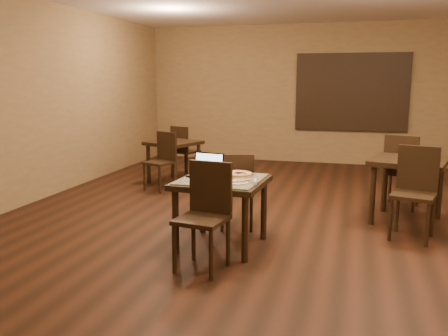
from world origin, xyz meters
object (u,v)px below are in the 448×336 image
(other_table_b_chair_far, at_px, (183,148))
(tiled_table, at_px, (222,188))
(other_table_a, at_px, (408,170))
(other_table_b_chair_near, at_px, (163,157))
(other_table_a_chair_near, at_px, (415,187))
(chair_main_far, at_px, (237,187))
(chair_main_near, at_px, (206,209))
(other_table_b, at_px, (174,148))
(laptop, at_px, (207,170))
(pizza_pan, at_px, (238,175))
(other_table_a_chair_far, at_px, (402,168))

(other_table_b_chair_far, bearing_deg, tiled_table, 137.21)
(other_table_a, bearing_deg, other_table_b_chair_near, -178.05)
(other_table_a_chair_near, xyz_separation_m, other_table_b_chair_near, (-3.77, 1.49, -0.06))
(other_table_a, xyz_separation_m, other_table_b_chair_far, (-3.81, 1.99, -0.14))
(chair_main_far, relative_size, other_table_a_chair_near, 0.89)
(other_table_a, bearing_deg, other_table_b_chair_far, 167.32)
(chair_main_far, bearing_deg, tiled_table, 76.26)
(chair_main_far, bearing_deg, other_table_a_chair_near, 175.95)
(chair_main_near, distance_m, other_table_b, 3.98)
(laptop, xyz_separation_m, other_table_b, (-1.54, 2.85, -0.21))
(pizza_pan, distance_m, other_table_a, 2.32)
(other_table_a_chair_far, bearing_deg, chair_main_far, 52.38)
(other_table_a, relative_size, other_table_b, 1.05)
(laptop, height_order, other_table_a_chair_near, other_table_a_chair_near)
(other_table_a, bearing_deg, laptop, -132.70)
(tiled_table, distance_m, chair_main_near, 0.61)
(other_table_b, bearing_deg, other_table_b_chair_far, 113.58)
(chair_main_far, xyz_separation_m, other_table_b_chair_far, (-1.78, 2.90, 0.01))
(tiled_table, relative_size, other_table_b_chair_near, 1.01)
(other_table_b_chair_near, bearing_deg, other_table_a_chair_near, -0.90)
(other_table_b_chair_far, bearing_deg, other_table_a_chair_near, 166.30)
(tiled_table, distance_m, other_table_a_chair_near, 2.26)
(chair_main_near, xyz_separation_m, pizza_pan, (0.11, 0.85, 0.18))
(laptop, xyz_separation_m, pizza_pan, (0.32, 0.13, -0.06))
(chair_main_near, xyz_separation_m, other_table_a, (2.03, 2.14, 0.10))
(chair_main_far, relative_size, other_table_b_chair_near, 0.99)
(other_table_a, xyz_separation_m, other_table_b_chair_near, (-3.75, 0.86, -0.14))
(chair_main_near, bearing_deg, laptop, 115.15)
(laptop, bearing_deg, other_table_b, 128.50)
(tiled_table, height_order, other_table_b_chair_near, other_table_b_chair_near)
(chair_main_far, relative_size, other_table_b, 0.93)
(laptop, relative_size, pizza_pan, 1.06)
(other_table_b, relative_size, other_table_b_chair_near, 1.06)
(tiled_table, xyz_separation_m, other_table_a_chair_far, (2.02, 2.15, -0.06))
(other_table_a, height_order, other_table_a_chair_near, other_table_a_chair_near)
(other_table_a_chair_near, relative_size, other_table_b_chair_near, 1.11)
(other_table_a, distance_m, other_table_b_chair_far, 4.30)
(tiled_table, relative_size, other_table_b, 0.95)
(tiled_table, distance_m, other_table_b_chair_near, 2.94)
(tiled_table, relative_size, chair_main_far, 1.02)
(other_table_b_chair_near, bearing_deg, other_table_b_chair_far, 113.58)
(laptop, height_order, other_table_b_chair_far, laptop)
(other_table_a_chair_far, bearing_deg, other_table_a, 107.12)
(other_table_b_chair_near, bearing_deg, other_table_b, 113.58)
(tiled_table, bearing_deg, other_table_b, 123.73)
(other_table_a, distance_m, other_table_a_chair_near, 0.63)
(tiled_table, bearing_deg, other_table_a_chair_far, 50.15)
(other_table_a_chair_near, distance_m, other_table_b, 4.32)
(other_table_b, distance_m, other_table_b_chair_far, 0.57)
(tiled_table, bearing_deg, pizza_pan, 66.75)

